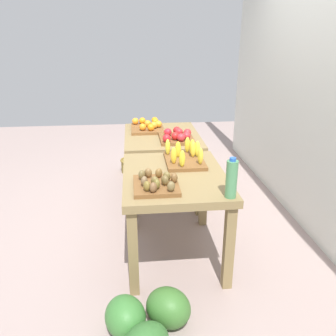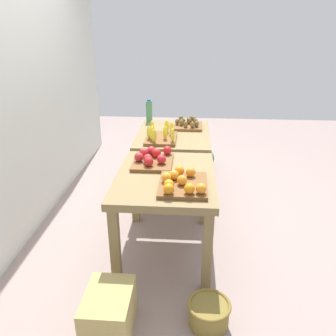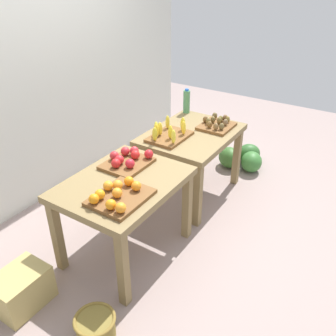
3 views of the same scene
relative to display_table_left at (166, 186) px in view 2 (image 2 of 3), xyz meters
name	(u,v)px [view 2 (image 2 of 3)]	position (x,y,z in m)	size (l,w,h in m)	color
ground_plane	(170,216)	(0.56, 0.00, -0.63)	(8.00, 8.00, 0.00)	gray
back_wall	(21,67)	(0.56, 1.35, 0.87)	(4.40, 0.12, 3.00)	silver
display_table_left	(166,186)	(0.00, 0.00, 0.00)	(1.04, 0.80, 0.74)	olive
display_table_right	(173,142)	(1.12, 0.00, 0.00)	(1.04, 0.80, 0.74)	olive
orange_bin	(182,183)	(-0.22, -0.14, 0.15)	(0.45, 0.36, 0.11)	brown
apple_bin	(152,159)	(0.23, 0.13, 0.15)	(0.42, 0.34, 0.11)	brown
banana_crate	(161,136)	(0.87, 0.12, 0.16)	(0.44, 0.32, 0.17)	brown
kiwi_bin	(188,124)	(1.37, -0.16, 0.14)	(0.36, 0.33, 0.10)	brown
water_bottle	(149,111)	(1.57, 0.33, 0.24)	(0.08, 0.08, 0.28)	#4C8C59
watermelon_pile	(195,157)	(1.99, -0.27, -0.50)	(0.63, 0.63, 0.26)	#30632B
wicker_basket	(209,313)	(-0.79, -0.35, -0.53)	(0.29, 0.29, 0.18)	olive
cardboard_produce_box	(109,312)	(-0.89, 0.30, -0.48)	(0.40, 0.30, 0.30)	tan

